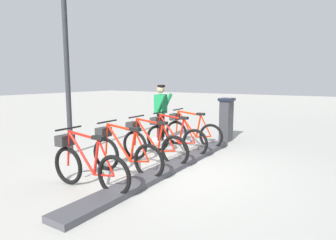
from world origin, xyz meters
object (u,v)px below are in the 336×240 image
bike_docked_2 (151,144)px  bike_docked_4 (86,164)px  worker_near_rack (161,110)px  bike_docked_3 (123,152)px  bike_docked_1 (173,136)px  payment_kiosk (226,119)px  lamp_post (66,43)px  bike_docked_0 (191,131)px

bike_docked_2 → bike_docked_4: bearing=90.0°
bike_docked_4 → worker_near_rack: (1.10, -3.90, 0.48)m
bike_docked_2 → bike_docked_3: 0.93m
bike_docked_1 → bike_docked_3: 1.85m
bike_docked_4 → bike_docked_2: bearing=-90.0°
payment_kiosk → bike_docked_2: 3.07m
bike_docked_2 → bike_docked_3: size_ratio=1.00×
bike_docked_2 → lamp_post: lamp_post is taller
bike_docked_2 → worker_near_rack: (1.10, -2.04, 0.48)m
payment_kiosk → bike_docked_2: payment_kiosk is taller
payment_kiosk → lamp_post: lamp_post is taller
bike_docked_1 → bike_docked_4: (0.00, 2.78, 0.00)m
payment_kiosk → bike_docked_3: payment_kiosk is taller
bike_docked_2 → lamp_post: (2.16, 0.41, 2.24)m
bike_docked_2 → worker_near_rack: worker_near_rack is taller
bike_docked_4 → worker_near_rack: 4.07m
bike_docked_0 → worker_near_rack: 1.21m
bike_docked_0 → bike_docked_1: 0.93m
bike_docked_0 → bike_docked_3: size_ratio=1.00×
bike_docked_0 → bike_docked_2: same height
payment_kiosk → bike_docked_3: 3.98m
bike_docked_1 → lamp_post: size_ratio=0.42×
worker_near_rack → lamp_post: bearing=66.7°
bike_docked_0 → bike_docked_3: same height
bike_docked_2 → payment_kiosk: bearing=-100.8°
bike_docked_1 → bike_docked_3: same height
worker_near_rack → lamp_post: 3.20m
bike_docked_3 → payment_kiosk: bearing=-98.3°
payment_kiosk → worker_near_rack: (1.67, 0.97, 0.24)m
bike_docked_4 → worker_near_rack: worker_near_rack is taller
bike_docked_3 → lamp_post: 3.15m
bike_docked_1 → bike_docked_4: size_ratio=1.00×
bike_docked_3 → bike_docked_4: (0.00, 0.93, 0.00)m
lamp_post → payment_kiosk: bearing=-128.5°
bike_docked_2 → worker_near_rack: size_ratio=1.04×
payment_kiosk → bike_docked_1: bearing=74.7°
bike_docked_0 → bike_docked_1: size_ratio=1.00×
payment_kiosk → bike_docked_3: (0.57, 3.94, -0.24)m
bike_docked_2 → lamp_post: size_ratio=0.42×
payment_kiosk → bike_docked_3: bearing=81.7°
payment_kiosk → bike_docked_2: (0.57, 3.01, -0.24)m
bike_docked_1 → worker_near_rack: size_ratio=1.04×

